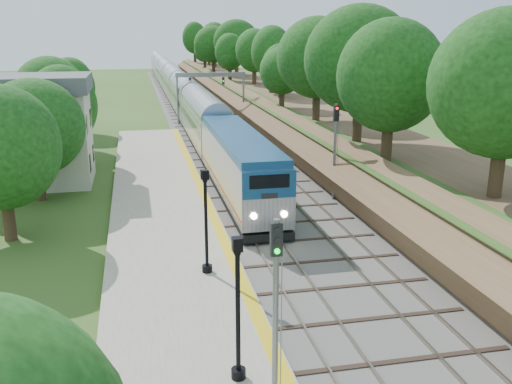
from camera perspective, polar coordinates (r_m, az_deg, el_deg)
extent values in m
cube|color=#4C4944|center=(75.22, -5.36, 7.40)|extent=(9.50, 170.00, 0.12)
cube|color=gray|center=(74.94, -7.44, 7.41)|extent=(0.08, 170.00, 0.16)
cube|color=gray|center=(75.06, -6.34, 7.46)|extent=(0.08, 170.00, 0.16)
cube|color=gray|center=(75.35, -4.38, 7.55)|extent=(0.08, 170.00, 0.16)
cube|color=gray|center=(75.55, -3.29, 7.59)|extent=(0.08, 170.00, 0.16)
cube|color=gray|center=(31.88, -8.81, -4.37)|extent=(6.40, 68.00, 0.38)
cube|color=gold|center=(32.06, -3.73, -3.71)|extent=(0.55, 68.00, 0.01)
cube|color=brown|center=(76.69, 1.76, 8.71)|extent=(9.00, 170.00, 3.00)
cube|color=brown|center=(75.89, -1.13, 8.49)|extent=(4.47, 170.00, 4.54)
cylinder|color=#332316|center=(29.88, 22.12, 1.52)|extent=(0.60, 0.60, 2.62)
sphere|color=black|center=(29.27, 22.85, 8.28)|extent=(5.70, 5.70, 5.70)
cylinder|color=#332316|center=(76.04, 0.66, 10.79)|extent=(0.60, 0.60, 2.62)
sphere|color=black|center=(75.80, 0.67, 13.47)|extent=(5.70, 5.70, 5.70)
cylinder|color=#332316|center=(125.19, -4.47, 12.77)|extent=(0.60, 0.60, 2.62)
sphere|color=black|center=(125.05, -4.51, 14.40)|extent=(5.70, 5.70, 5.70)
cube|color=beige|center=(45.19, -21.34, 4.98)|extent=(8.00, 6.00, 6.80)
cube|color=#4D5054|center=(44.68, -21.86, 10.01)|extent=(8.60, 6.60, 1.20)
cube|color=black|center=(43.26, -16.25, 2.82)|extent=(0.05, 1.10, 1.30)
cube|color=black|center=(46.77, -15.96, 3.79)|extent=(0.05, 1.10, 1.30)
cube|color=black|center=(42.74, -16.54, 6.47)|extent=(0.05, 1.10, 1.30)
cube|color=black|center=(46.29, -16.23, 7.18)|extent=(0.05, 1.10, 1.30)
cylinder|color=slate|center=(69.55, -7.82, 9.15)|extent=(0.24, 0.24, 6.20)
cylinder|color=slate|center=(70.59, -1.25, 9.39)|extent=(0.24, 0.24, 6.20)
cube|color=slate|center=(69.69, -4.57, 11.62)|extent=(8.40, 0.25, 0.50)
cube|color=black|center=(69.32, -6.62, 10.92)|extent=(0.30, 0.20, 0.90)
cube|color=black|center=(69.81, -3.29, 11.03)|extent=(0.30, 0.20, 0.90)
cylinder|color=#332316|center=(41.47, -19.14, 1.20)|extent=(0.60, 0.60, 2.45)
sphere|color=black|center=(40.80, -19.57, 5.72)|extent=(5.32, 5.32, 5.32)
cylinder|color=#332316|center=(57.03, -17.33, 5.20)|extent=(0.60, 0.60, 2.45)
sphere|color=black|center=(56.55, -17.61, 8.51)|extent=(5.32, 5.32, 5.32)
cube|color=black|center=(38.44, -1.68, -0.04)|extent=(2.67, 16.70, 0.58)
cube|color=#B7BAC1|center=(37.95, -1.70, 2.77)|extent=(2.90, 17.40, 3.29)
cube|color=navy|center=(37.57, -1.72, 5.52)|extent=(2.78, 16.70, 0.43)
cube|color=navy|center=(29.43, 1.34, 0.72)|extent=(2.87, 0.10, 1.45)
cube|color=black|center=(29.35, 1.36, 1.06)|extent=(2.13, 0.06, 0.72)
cube|color=maroon|center=(38.22, -1.69, 1.14)|extent=(2.92, 17.05, 0.10)
cube|color=#B7BAC1|center=(56.44, -5.18, 6.72)|extent=(2.90, 19.33, 3.77)
cube|color=#B7BAC1|center=(76.08, -7.03, 9.05)|extent=(2.90, 19.33, 3.77)
cube|color=#B7BAC1|center=(95.84, -8.14, 10.41)|extent=(2.90, 19.33, 3.77)
cube|color=#B7BAC1|center=(115.66, -8.87, 11.31)|extent=(2.90, 19.33, 3.77)
cube|color=#B7BAC1|center=(135.52, -9.38, 11.94)|extent=(2.90, 19.33, 3.77)
cube|color=#B7BAC1|center=(155.39, -9.77, 12.41)|extent=(2.90, 19.33, 3.77)
cylinder|color=black|center=(19.17, -1.76, -17.66)|extent=(0.47, 0.47, 0.32)
cylinder|color=black|center=(18.10, -1.82, -12.11)|extent=(0.15, 0.15, 4.21)
cube|color=black|center=(17.13, -1.89, -5.25)|extent=(0.31, 0.31, 0.43)
cube|color=silver|center=(17.13, -1.89, -5.25)|extent=(0.22, 0.22, 0.32)
cylinder|color=black|center=(26.60, -4.90, -7.62)|extent=(0.48, 0.48, 0.33)
cylinder|color=black|center=(25.83, -5.01, -3.31)|extent=(0.15, 0.15, 4.24)
cube|color=black|center=(25.16, -5.14, 1.73)|extent=(0.36, 0.36, 0.43)
cube|color=silver|center=(25.16, -5.14, 1.73)|extent=(0.26, 0.26, 0.33)
cylinder|color=slate|center=(16.97, 1.96, -11.89)|extent=(0.18, 0.18, 5.70)
cube|color=black|center=(16.04, 2.03, -4.73)|extent=(0.33, 0.22, 0.98)
cylinder|color=#0CE526|center=(15.93, 2.14, -4.89)|extent=(0.16, 0.06, 0.16)
cylinder|color=slate|center=(38.11, 7.88, 3.95)|extent=(0.19, 0.19, 6.42)
cube|color=black|center=(37.67, 8.03, 7.81)|extent=(0.35, 0.23, 1.04)
cylinder|color=#FF0C0C|center=(37.54, 8.10, 7.78)|extent=(0.17, 0.06, 0.17)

